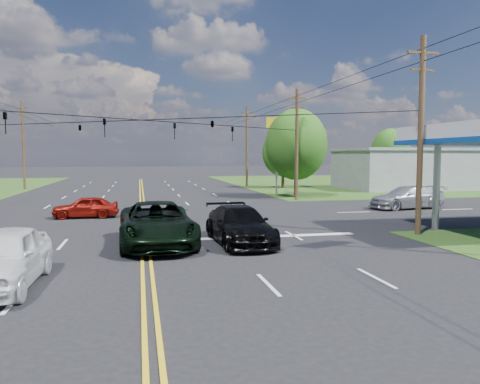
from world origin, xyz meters
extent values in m
plane|color=black|center=(0.00, 12.00, 0.00)|extent=(280.00, 280.00, 0.00)
cube|color=#274315|center=(35.00, 44.00, 0.00)|extent=(46.00, 48.00, 0.03)
cube|color=silver|center=(5.00, 4.00, 0.00)|extent=(10.00, 0.50, 0.02)
cube|color=slate|center=(30.00, 32.00, 2.20)|extent=(14.00, 10.00, 4.40)
cylinder|color=#A5A5AA|center=(15.00, 4.50, 2.33)|extent=(0.36, 0.36, 4.65)
cylinder|color=#452A1D|center=(13.00, 3.00, 4.75)|extent=(0.28, 0.28, 9.50)
cube|color=#452A1D|center=(13.00, 3.00, 8.70)|extent=(1.60, 0.12, 0.12)
cube|color=#452A1D|center=(13.00, 3.00, 7.90)|extent=(1.20, 0.10, 0.10)
cylinder|color=#452A1D|center=(13.00, 21.00, 4.75)|extent=(0.28, 0.28, 9.50)
cube|color=#452A1D|center=(13.00, 21.00, 8.70)|extent=(1.60, 0.12, 0.12)
cube|color=#452A1D|center=(13.00, 21.00, 7.90)|extent=(1.20, 0.10, 0.10)
cylinder|color=#452A1D|center=(-13.00, 40.00, 5.00)|extent=(0.28, 0.28, 10.00)
cube|color=#452A1D|center=(-13.00, 40.00, 9.20)|extent=(1.60, 0.12, 0.12)
cube|color=#452A1D|center=(-13.00, 40.00, 8.40)|extent=(1.20, 0.10, 0.10)
cylinder|color=#452A1D|center=(13.00, 40.00, 5.00)|extent=(0.28, 0.28, 10.00)
cube|color=#452A1D|center=(13.00, 40.00, 9.20)|extent=(1.60, 0.12, 0.12)
cube|color=#452A1D|center=(13.00, 40.00, 8.40)|extent=(1.20, 0.10, 0.10)
imported|color=black|center=(-6.50, 7.50, 5.42)|extent=(0.17, 0.21, 1.05)
imported|color=black|center=(-2.08, 10.56, 5.42)|extent=(0.17, 0.21, 1.05)
imported|color=black|center=(2.08, 13.44, 5.42)|extent=(0.17, 0.21, 1.05)
imported|color=black|center=(6.50, 16.50, 5.42)|extent=(0.17, 0.21, 1.05)
imported|color=black|center=(-3.90, 14.70, 5.70)|extent=(1.24, 0.26, 0.50)
imported|color=black|center=(3.90, 9.30, 5.70)|extent=(1.24, 0.26, 0.50)
cylinder|color=black|center=(13.00, 10.00, 8.90)|extent=(0.04, 100.00, 0.04)
cylinder|color=black|center=(13.00, 10.00, 8.30)|extent=(0.04, 100.00, 0.04)
cylinder|color=#452A1D|center=(14.00, 24.00, 1.65)|extent=(0.36, 0.36, 3.30)
ellipsoid|color=#1E4D14|center=(14.00, 24.00, 4.88)|extent=(5.70, 5.70, 6.60)
cylinder|color=#452A1D|center=(16.50, 36.00, 1.43)|extent=(0.36, 0.36, 2.86)
ellipsoid|color=#1E4D14|center=(16.50, 36.00, 4.23)|extent=(4.94, 4.94, 5.72)
cylinder|color=#452A1D|center=(34.00, 42.00, 1.54)|extent=(0.36, 0.36, 3.08)
ellipsoid|color=#1E4D14|center=(34.00, 42.00, 4.55)|extent=(5.32, 5.32, 6.16)
imported|color=black|center=(0.50, 3.01, 0.93)|extent=(3.27, 6.78, 1.86)
imported|color=black|center=(4.07, 2.71, 0.81)|extent=(2.56, 5.68, 1.62)
imported|color=white|center=(-4.16, -2.59, 0.88)|extent=(2.24, 5.22, 1.76)
imported|color=maroon|center=(-3.48, 13.00, 0.67)|extent=(3.99, 1.65, 1.35)
imported|color=#B3B3B8|center=(18.78, 13.33, 0.82)|extent=(5.92, 3.04, 1.64)
cylinder|color=#A5A5AA|center=(13.00, 26.95, 3.83)|extent=(0.20, 0.20, 7.65)
cube|color=yellow|center=(13.00, 26.95, 7.05)|extent=(2.12, 0.54, 1.05)
camera|label=1|loc=(-0.20, -17.16, 3.85)|focal=35.00mm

